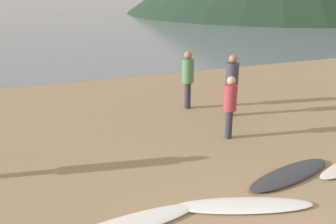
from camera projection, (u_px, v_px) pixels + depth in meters
The scene contains 7 objects.
ground_plane at pixel (108, 96), 12.75m from camera, with size 120.00×120.00×0.20m, color #997C5B.
ocean_water at pixel (38, 9), 58.46m from camera, with size 140.00×100.00×0.01m, color slate.
surfboard_3 at pixel (244, 205), 6.17m from camera, with size 2.40×0.50×0.08m, color white.
surfboard_4 at pixel (290, 174), 7.17m from camera, with size 2.23×0.57×0.10m, color #333338.
person_1 at pixel (230, 102), 8.69m from camera, with size 0.32×0.32×1.57m.
person_2 at pixel (232, 80), 10.20m from camera, with size 0.36×0.36×1.78m.
person_3 at pixel (188, 75), 10.84m from camera, with size 0.36×0.36×1.77m.
Camera 1 is at (-2.49, -2.14, 3.59)m, focal length 38.62 mm.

